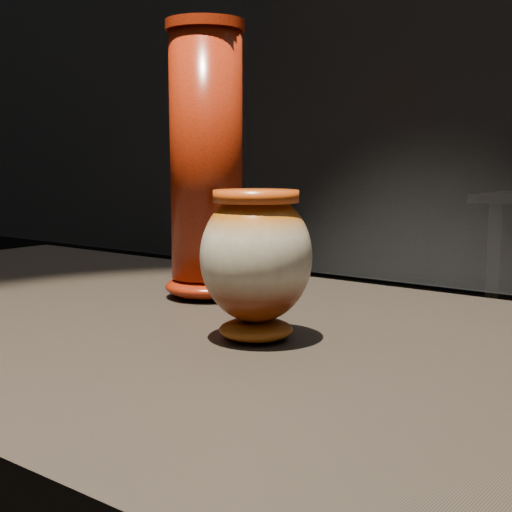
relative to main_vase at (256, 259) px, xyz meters
The scene contains 2 objects.
main_vase is the anchor object (origin of this frame).
tall_vase 0.29m from the main_vase, 143.73° to the left, with size 0.15×0.15×0.42m.
Camera 1 is at (0.49, -0.68, 1.12)m, focal length 50.00 mm.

